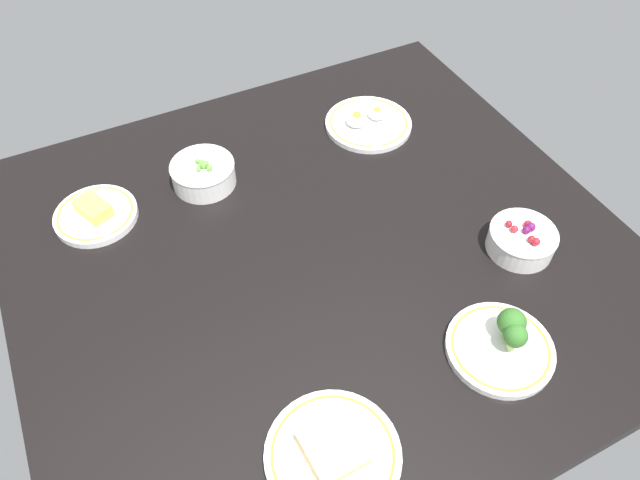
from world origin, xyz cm
name	(u,v)px	position (x,y,z in cm)	size (l,w,h in cm)	color
dining_table	(320,253)	(0.00, 0.00, 2.00)	(120.72, 114.25, 4.00)	black
plate_broccoli	(503,343)	(-17.97, 35.74, 5.99)	(19.05, 19.05, 8.03)	white
bowl_peas	(203,173)	(14.67, -28.35, 6.96)	(14.24, 14.24, 6.63)	white
bowl_berries	(522,239)	(-35.83, 18.47, 6.81)	(13.56, 13.56, 6.63)	white
plate_cheese	(95,214)	(38.86, -28.29, 5.24)	(17.36, 17.36, 4.38)	white
plate_sandwich	(333,454)	(17.55, 39.60, 5.41)	(21.44, 21.44, 4.79)	white
plate_eggs	(368,123)	(-27.90, -29.64, 5.10)	(21.14, 21.14, 5.02)	white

